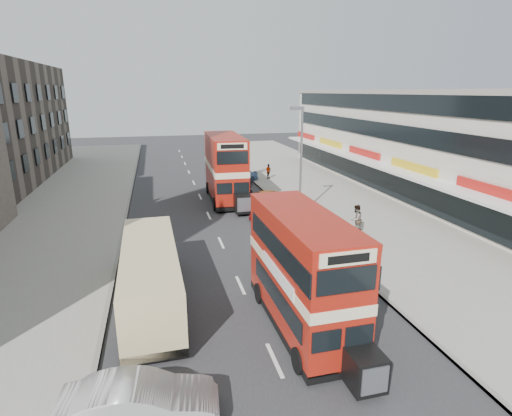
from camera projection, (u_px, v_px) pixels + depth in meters
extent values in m
plane|color=#28282B|center=(293.00, 400.00, 12.65)|extent=(160.00, 160.00, 0.00)
cube|color=#28282B|center=(209.00, 216.00, 31.33)|extent=(12.00, 90.00, 0.01)
cube|color=gray|center=(353.00, 205.00, 34.05)|extent=(12.00, 90.00, 0.15)
cube|color=gray|center=(37.00, 227.00, 28.58)|extent=(12.00, 90.00, 0.15)
cube|color=gray|center=(125.00, 220.00, 29.92)|extent=(0.20, 90.00, 0.16)
cube|color=gray|center=(285.00, 209.00, 32.71)|extent=(0.20, 90.00, 0.16)
cube|color=beige|center=(428.00, 145.00, 36.53)|extent=(8.00, 46.00, 9.00)
cube|color=black|center=(385.00, 180.00, 36.40)|extent=(0.10, 44.00, 2.40)
cube|color=gray|center=(434.00, 92.00, 35.27)|extent=(8.20, 46.20, 0.40)
cube|color=white|center=(377.00, 164.00, 35.82)|extent=(1.80, 44.00, 0.20)
cylinder|color=slate|center=(301.00, 165.00, 29.87)|extent=(0.16, 0.16, 8.00)
cube|color=slate|center=(297.00, 108.00, 28.68)|extent=(1.00, 0.20, 0.25)
cube|color=black|center=(300.00, 318.00, 16.60)|extent=(2.43, 7.25, 0.32)
cube|color=maroon|center=(301.00, 294.00, 16.31)|extent=(2.41, 7.25, 1.98)
cube|color=beige|center=(302.00, 268.00, 16.00)|extent=(2.45, 7.30, 0.41)
cube|color=maroon|center=(303.00, 242.00, 15.70)|extent=(2.41, 7.25, 1.89)
cube|color=maroon|center=(304.00, 217.00, 15.42)|extent=(2.43, 7.27, 0.23)
cube|color=black|center=(365.00, 370.00, 12.76)|extent=(1.10, 1.10, 1.17)
cube|color=black|center=(226.00, 196.00, 35.81)|extent=(2.95, 8.57, 0.37)
cube|color=maroon|center=(226.00, 181.00, 35.46)|extent=(2.93, 8.57, 2.33)
cube|color=beige|center=(225.00, 166.00, 35.10)|extent=(2.97, 8.61, 0.48)
cube|color=maroon|center=(225.00, 151.00, 34.75)|extent=(2.93, 8.57, 2.23)
cube|color=maroon|center=(225.00, 137.00, 34.42)|extent=(2.95, 8.59, 0.27)
cube|color=black|center=(243.00, 203.00, 31.19)|extent=(1.32, 1.32, 1.38)
cube|color=black|center=(152.00, 296.00, 18.34)|extent=(2.51, 9.27, 0.37)
cube|color=#D0BA86|center=(150.00, 274.00, 18.05)|extent=(2.49, 9.27, 2.40)
imported|color=beige|center=(139.00, 404.00, 11.50)|extent=(4.58, 1.97, 1.47)
imported|color=maroon|center=(277.00, 211.00, 30.27)|extent=(4.41, 2.25, 1.22)
imported|color=orange|center=(262.00, 199.00, 33.74)|extent=(4.59, 2.50, 1.22)
imported|color=#5175A3|center=(239.00, 175.00, 43.11)|extent=(4.10, 1.90, 1.36)
imported|color=gray|center=(356.00, 219.00, 26.68)|extent=(0.88, 0.79, 1.97)
imported|color=gray|center=(268.00, 171.00, 43.68)|extent=(0.97, 0.82, 1.56)
imported|color=gray|center=(249.00, 198.00, 34.46)|extent=(0.66, 1.85, 0.97)
imported|color=black|center=(249.00, 189.00, 34.24)|extent=(0.71, 0.47, 1.92)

